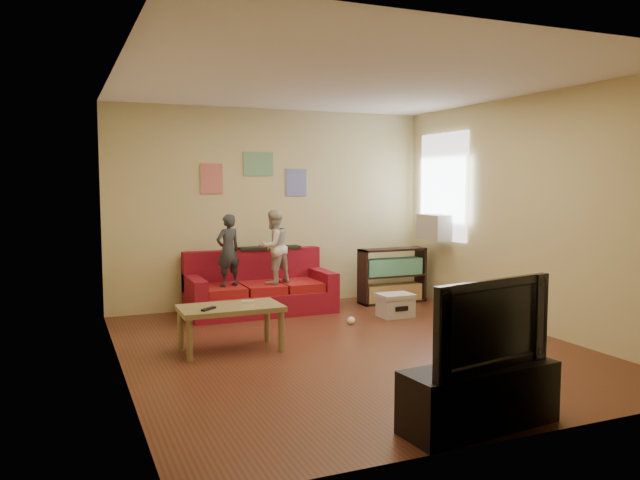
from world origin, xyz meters
name	(u,v)px	position (x,y,z in m)	size (l,w,h in m)	color
room_shell	(351,217)	(0.00, 0.00, 1.35)	(4.52, 5.02, 2.72)	#5C2C1C
sofa	(259,291)	(-0.34, 2.06, 0.28)	(1.89, 0.87, 0.83)	maroon
child_a	(228,250)	(-0.79, 1.90, 0.85)	(0.33, 0.22, 0.91)	#2B3037
child_b	(274,247)	(-0.19, 1.90, 0.88)	(0.46, 0.36, 0.96)	beige
coffee_table	(231,312)	(-1.16, 0.37, 0.40)	(1.03, 0.56, 0.46)	olive
remote	(209,309)	(-1.41, 0.25, 0.47)	(0.19, 0.05, 0.02)	black
game_controller	(248,302)	(-0.96, 0.42, 0.48)	(0.13, 0.04, 0.03)	white
bookshelf	(392,278)	(1.60, 1.96, 0.34)	(0.97, 0.29, 0.77)	black
window	(443,187)	(2.22, 1.65, 1.64)	(0.04, 1.08, 1.48)	white
ac_unit	(435,227)	(2.10, 1.65, 1.08)	(0.28, 0.55, 0.35)	#B7B2A3
artwork_left	(211,179)	(-0.85, 2.48, 1.75)	(0.30, 0.01, 0.40)	#D87266
artwork_center	(258,164)	(-0.20, 2.48, 1.95)	(0.42, 0.01, 0.32)	#72B27F
artwork_right	(296,182)	(0.35, 2.48, 1.70)	(0.30, 0.01, 0.38)	#727FCC
file_box	(396,305)	(1.17, 1.11, 0.15)	(0.43, 0.33, 0.30)	beige
tv_stand	(479,397)	(-0.08, -2.25, 0.22)	(1.17, 0.39, 0.44)	black
television	(481,322)	(-0.08, -2.25, 0.75)	(1.08, 0.14, 0.62)	black
tissue	(351,321)	(0.47, 0.94, 0.05)	(0.09, 0.09, 0.09)	white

